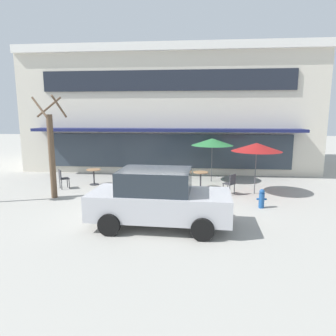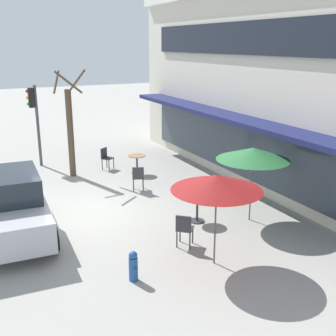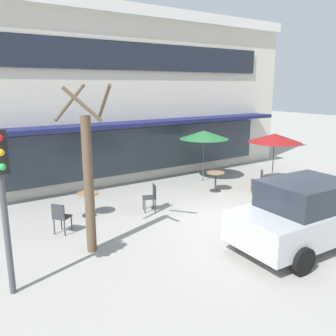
{
  "view_description": "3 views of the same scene",
  "coord_description": "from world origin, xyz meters",
  "px_view_note": "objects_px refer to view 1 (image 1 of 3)",
  "views": [
    {
      "loc": [
        1.64,
        -10.76,
        3.36
      ],
      "look_at": [
        0.37,
        3.0,
        0.9
      ],
      "focal_mm": 32.0,
      "sensor_mm": 36.0,
      "label": 1
    },
    {
      "loc": [
        11.8,
        -2.86,
        5.04
      ],
      "look_at": [
        0.43,
        2.67,
        1.27
      ],
      "focal_mm": 45.0,
      "sensor_mm": 36.0,
      "label": 2
    },
    {
      "loc": [
        -7.14,
        -7.2,
        4.06
      ],
      "look_at": [
        -0.22,
        3.08,
        1.17
      ],
      "focal_mm": 38.0,
      "sensor_mm": 36.0,
      "label": 3
    }
  ],
  "objects_px": {
    "cafe_chair_0": "(62,177)",
    "parked_sedan": "(159,198)",
    "cafe_chair_1": "(129,178)",
    "cafe_table_streetside": "(94,174)",
    "patio_umbrella_green_folded": "(212,142)",
    "fire_hydrant": "(262,198)",
    "cafe_chair_2": "(230,183)",
    "street_tree": "(52,152)",
    "patio_umbrella_cream_folded": "(257,147)",
    "cafe_table_near_wall": "(201,177)"
  },
  "relations": [
    {
      "from": "cafe_chair_0",
      "to": "fire_hydrant",
      "type": "relative_size",
      "value": 1.26
    },
    {
      "from": "patio_umbrella_cream_folded",
      "to": "cafe_chair_0",
      "type": "height_order",
      "value": "patio_umbrella_cream_folded"
    },
    {
      "from": "cafe_table_streetside",
      "to": "street_tree",
      "type": "bearing_deg",
      "value": -109.99
    },
    {
      "from": "patio_umbrella_cream_folded",
      "to": "street_tree",
      "type": "xyz_separation_m",
      "value": [
        -8.32,
        -1.35,
        -0.13
      ]
    },
    {
      "from": "cafe_chair_1",
      "to": "street_tree",
      "type": "xyz_separation_m",
      "value": [
        -2.76,
        -1.66,
        1.37
      ]
    },
    {
      "from": "cafe_chair_0",
      "to": "parked_sedan",
      "type": "relative_size",
      "value": 0.21
    },
    {
      "from": "patio_umbrella_green_folded",
      "to": "parked_sedan",
      "type": "height_order",
      "value": "patio_umbrella_green_folded"
    },
    {
      "from": "cafe_chair_0",
      "to": "cafe_chair_2",
      "type": "relative_size",
      "value": 1.0
    },
    {
      "from": "cafe_table_streetside",
      "to": "patio_umbrella_green_folded",
      "type": "bearing_deg",
      "value": 12.55
    },
    {
      "from": "cafe_chair_1",
      "to": "cafe_chair_2",
      "type": "relative_size",
      "value": 1.0
    },
    {
      "from": "patio_umbrella_cream_folded",
      "to": "fire_hydrant",
      "type": "height_order",
      "value": "patio_umbrella_cream_folded"
    },
    {
      "from": "patio_umbrella_green_folded",
      "to": "cafe_table_streetside",
      "type": "bearing_deg",
      "value": -167.45
    },
    {
      "from": "fire_hydrant",
      "to": "cafe_table_streetside",
      "type": "bearing_deg",
      "value": 157.51
    },
    {
      "from": "patio_umbrella_green_folded",
      "to": "patio_umbrella_cream_folded",
      "type": "bearing_deg",
      "value": -53.11
    },
    {
      "from": "cafe_chair_2",
      "to": "fire_hydrant",
      "type": "height_order",
      "value": "cafe_chair_2"
    },
    {
      "from": "cafe_table_near_wall",
      "to": "patio_umbrella_cream_folded",
      "type": "relative_size",
      "value": 0.35
    },
    {
      "from": "cafe_table_near_wall",
      "to": "cafe_table_streetside",
      "type": "distance_m",
      "value": 5.16
    },
    {
      "from": "street_tree",
      "to": "fire_hydrant",
      "type": "distance_m",
      "value": 8.36
    },
    {
      "from": "cafe_table_streetside",
      "to": "patio_umbrella_green_folded",
      "type": "xyz_separation_m",
      "value": [
        5.73,
        1.28,
        1.51
      ]
    },
    {
      "from": "street_tree",
      "to": "fire_hydrant",
      "type": "xyz_separation_m",
      "value": [
        8.19,
        -0.66,
        -1.54
      ]
    },
    {
      "from": "patio_umbrella_green_folded",
      "to": "cafe_chair_0",
      "type": "height_order",
      "value": "patio_umbrella_green_folded"
    },
    {
      "from": "fire_hydrant",
      "to": "cafe_chair_0",
      "type": "bearing_deg",
      "value": 165.93
    },
    {
      "from": "street_tree",
      "to": "fire_hydrant",
      "type": "bearing_deg",
      "value": -4.6
    },
    {
      "from": "patio_umbrella_green_folded",
      "to": "cafe_chair_1",
      "type": "distance_m",
      "value": 4.58
    },
    {
      "from": "cafe_chair_1",
      "to": "parked_sedan",
      "type": "distance_m",
      "value": 4.88
    },
    {
      "from": "cafe_table_near_wall",
      "to": "parked_sedan",
      "type": "relative_size",
      "value": 0.18
    },
    {
      "from": "cafe_table_near_wall",
      "to": "cafe_table_streetside",
      "type": "xyz_separation_m",
      "value": [
        -5.16,
        0.18,
        0.0
      ]
    },
    {
      "from": "patio_umbrella_cream_folded",
      "to": "cafe_chair_1",
      "type": "relative_size",
      "value": 2.47
    },
    {
      "from": "patio_umbrella_green_folded",
      "to": "cafe_chair_1",
      "type": "height_order",
      "value": "patio_umbrella_green_folded"
    },
    {
      "from": "patio_umbrella_cream_folded",
      "to": "cafe_chair_2",
      "type": "height_order",
      "value": "patio_umbrella_cream_folded"
    },
    {
      "from": "cafe_chair_0",
      "to": "patio_umbrella_green_folded",
      "type": "bearing_deg",
      "value": 17.54
    },
    {
      "from": "cafe_chair_1",
      "to": "cafe_table_streetside",
      "type": "bearing_deg",
      "value": 159.26
    },
    {
      "from": "parked_sedan",
      "to": "patio_umbrella_green_folded",
      "type": "bearing_deg",
      "value": 73.5
    },
    {
      "from": "cafe_chair_0",
      "to": "cafe_table_streetside",
      "type": "bearing_deg",
      "value": 37.76
    },
    {
      "from": "cafe_table_streetside",
      "to": "parked_sedan",
      "type": "xyz_separation_m",
      "value": [
        3.82,
        -5.18,
        0.36
      ]
    },
    {
      "from": "cafe_chair_0",
      "to": "street_tree",
      "type": "relative_size",
      "value": 0.22
    },
    {
      "from": "cafe_table_streetside",
      "to": "fire_hydrant",
      "type": "distance_m",
      "value": 7.94
    },
    {
      "from": "cafe_table_streetside",
      "to": "street_tree",
      "type": "xyz_separation_m",
      "value": [
        -0.86,
        -2.38,
        1.38
      ]
    },
    {
      "from": "cafe_table_streetside",
      "to": "street_tree",
      "type": "height_order",
      "value": "street_tree"
    },
    {
      "from": "patio_umbrella_cream_folded",
      "to": "cafe_chair_2",
      "type": "bearing_deg",
      "value": -167.11
    },
    {
      "from": "cafe_chair_2",
      "to": "cafe_chair_1",
      "type": "bearing_deg",
      "value": 172.96
    },
    {
      "from": "cafe_table_near_wall",
      "to": "patio_umbrella_cream_folded",
      "type": "bearing_deg",
      "value": -20.18
    },
    {
      "from": "street_tree",
      "to": "cafe_chair_1",
      "type": "bearing_deg",
      "value": 31.05
    },
    {
      "from": "patio_umbrella_green_folded",
      "to": "cafe_chair_0",
      "type": "xyz_separation_m",
      "value": [
        -6.9,
        -2.18,
        -1.5
      ]
    },
    {
      "from": "street_tree",
      "to": "cafe_chair_2",
      "type": "bearing_deg",
      "value": 8.63
    },
    {
      "from": "cafe_table_streetside",
      "to": "parked_sedan",
      "type": "distance_m",
      "value": 6.45
    },
    {
      "from": "fire_hydrant",
      "to": "cafe_chair_2",
      "type": "bearing_deg",
      "value": 117.87
    },
    {
      "from": "patio_umbrella_green_folded",
      "to": "fire_hydrant",
      "type": "relative_size",
      "value": 3.12
    },
    {
      "from": "patio_umbrella_cream_folded",
      "to": "fire_hydrant",
      "type": "distance_m",
      "value": 2.61
    },
    {
      "from": "patio_umbrella_green_folded",
      "to": "fire_hydrant",
      "type": "height_order",
      "value": "patio_umbrella_green_folded"
    }
  ]
}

